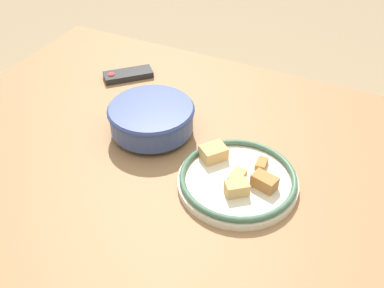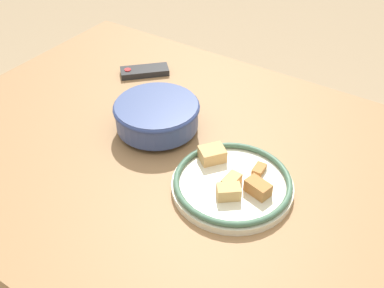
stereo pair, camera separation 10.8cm
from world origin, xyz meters
TOP-DOWN VIEW (x-y plane):
  - dining_table at (0.00, 0.00)m, footprint 1.49×1.01m
  - noodle_bowl at (-0.14, 0.04)m, footprint 0.23×0.23m
  - food_plate at (0.14, -0.04)m, footprint 0.28×0.28m
  - tv_remote at (-0.36, 0.26)m, footprint 0.15×0.15m

SIDE VIEW (x-z plane):
  - dining_table at x=0.00m, z-range 0.31..1.08m
  - tv_remote at x=-0.36m, z-range 0.77..0.80m
  - food_plate at x=0.14m, z-range 0.77..0.82m
  - noodle_bowl at x=-0.14m, z-range 0.78..0.87m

